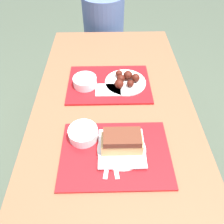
{
  "coord_description": "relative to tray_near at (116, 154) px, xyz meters",
  "views": [
    {
      "loc": [
        -0.02,
        -0.72,
        1.55
      ],
      "look_at": [
        -0.01,
        -0.04,
        0.81
      ],
      "focal_mm": 35.0,
      "sensor_mm": 36.0,
      "label": 1
    }
  ],
  "objects": [
    {
      "name": "tray_near",
      "position": [
        0.0,
        0.0,
        0.0
      ],
      "size": [
        0.45,
        0.32,
        0.01
      ],
      "color": "#B21419",
      "rests_on": "picnic_table"
    },
    {
      "name": "picnic_bench_far",
      "position": [
        -0.0,
        1.27,
        -0.4
      ],
      "size": [
        0.76,
        0.28,
        0.45
      ],
      "color": "brown",
      "rests_on": "ground_plane"
    },
    {
      "name": "ground_plane",
      "position": [
        -0.0,
        0.24,
        -0.78
      ],
      "size": [
        12.0,
        12.0,
        0.0
      ],
      "primitive_type": "plane",
      "color": "#424C3D"
    },
    {
      "name": "napkin_far",
      "position": [
        -0.03,
        0.39,
        0.01
      ],
      "size": [
        0.13,
        0.09,
        0.01
      ],
      "color": "white",
      "rests_on": "tray_far"
    },
    {
      "name": "picnic_table",
      "position": [
        -0.0,
        0.24,
        -0.11
      ],
      "size": [
        0.8,
        1.63,
        0.77
      ],
      "color": "brown",
      "rests_on": "ground_plane"
    },
    {
      "name": "brisket_sandwich_plate",
      "position": [
        0.02,
        0.02,
        0.05
      ],
      "size": [
        0.2,
        0.2,
        0.1
      ],
      "color": "white",
      "rests_on": "tray_near"
    },
    {
      "name": "plastic_fork_near",
      "position": [
        -0.03,
        -0.03,
        0.01
      ],
      "size": [
        0.04,
        0.17,
        0.0
      ],
      "color": "white",
      "rests_on": "tray_near"
    },
    {
      "name": "wings_plate_far",
      "position": [
        0.07,
        0.44,
        0.03
      ],
      "size": [
        0.22,
        0.22,
        0.06
      ],
      "color": "white",
      "rests_on": "tray_far"
    },
    {
      "name": "bowl_coleslaw_far",
      "position": [
        -0.15,
        0.43,
        0.03
      ],
      "size": [
        0.13,
        0.13,
        0.05
      ],
      "color": "silver",
      "rests_on": "tray_far"
    },
    {
      "name": "person_seated_across",
      "position": [
        -0.06,
        1.27,
        -0.04
      ],
      "size": [
        0.33,
        0.33,
        0.7
      ],
      "color": "#4C6093",
      "rests_on": "picnic_bench_far"
    },
    {
      "name": "tray_far",
      "position": [
        -0.02,
        0.45,
        0.0
      ],
      "size": [
        0.45,
        0.32,
        0.01
      ],
      "color": "#B21419",
      "rests_on": "picnic_table"
    },
    {
      "name": "plastic_knife_near",
      "position": [
        -0.01,
        -0.03,
        0.01
      ],
      "size": [
        0.04,
        0.17,
        0.0
      ],
      "color": "white",
      "rests_on": "tray_near"
    },
    {
      "name": "bowl_coleslaw_near",
      "position": [
        -0.14,
        0.08,
        0.03
      ],
      "size": [
        0.13,
        0.13,
        0.05
      ],
      "color": "silver",
      "rests_on": "tray_near"
    }
  ]
}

